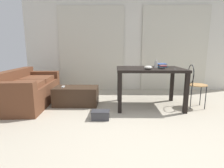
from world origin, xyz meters
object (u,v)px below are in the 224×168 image
at_px(couch, 28,90).
at_px(wire_chair, 194,81).
at_px(bowl, 148,68).
at_px(scissors, 176,69).
at_px(shoebox, 100,115).
at_px(tv_remote_on_table, 161,68).
at_px(coffee_table, 76,96).
at_px(bottle_near, 156,64).
at_px(tv_remote_primary, 63,87).
at_px(book_stack, 161,65).
at_px(craft_table, 149,73).

relative_size(couch, wire_chair, 2.07).
xyz_separation_m(wire_chair, bowl, (-0.98, -0.26, 0.29)).
bearing_deg(scissors, wire_chair, 20.92).
relative_size(wire_chair, shoebox, 2.87).
bearing_deg(tv_remote_on_table, scissors, -28.52).
distance_m(coffee_table, bottle_near, 1.77).
bearing_deg(wire_chair, tv_remote_primary, 178.88).
bearing_deg(bottle_near, shoebox, -145.24).
distance_m(wire_chair, book_stack, 0.72).
distance_m(coffee_table, bowl, 1.60).
relative_size(wire_chair, scissors, 10.01).
xyz_separation_m(couch, shoebox, (1.61, -0.81, -0.23)).
height_order(craft_table, wire_chair, wire_chair).
bearing_deg(shoebox, coffee_table, 126.13).
bearing_deg(wire_chair, bowl, -165.31).
height_order(bottle_near, scissors, bottle_near).
relative_size(book_stack, tv_remote_on_table, 1.87).
bearing_deg(bottle_near, scissors, -30.50).
xyz_separation_m(craft_table, shoebox, (-0.93, -0.73, -0.62)).
relative_size(coffee_table, tv_remote_on_table, 5.77).
height_order(craft_table, tv_remote_primary, craft_table).
bearing_deg(coffee_table, book_stack, 5.74).
relative_size(tv_remote_on_table, shoebox, 0.52).
relative_size(wire_chair, bowl, 5.71).
bearing_deg(bowl, wire_chair, 14.69).
height_order(tv_remote_on_table, scissors, tv_remote_on_table).
relative_size(scissors, shoebox, 0.29).
height_order(coffee_table, bowl, bowl).
distance_m(couch, book_stack, 2.88).
distance_m(tv_remote_on_table, shoebox, 1.46).
height_order(couch, craft_table, craft_table).
bearing_deg(wire_chair, shoebox, -159.02).
distance_m(tv_remote_on_table, scissors, 0.28).
height_order(bottle_near, bowl, bottle_near).
bearing_deg(scissors, bowl, -170.44).
height_order(craft_table, bottle_near, bottle_near).
xyz_separation_m(bottle_near, tv_remote_on_table, (0.06, -0.17, -0.06)).
bearing_deg(bottle_near, couch, 178.44).
distance_m(scissors, shoebox, 1.66).
bearing_deg(scissors, bottle_near, 149.50).
distance_m(couch, wire_chair, 3.45).
xyz_separation_m(wire_chair, book_stack, (-0.60, 0.27, 0.29)).
xyz_separation_m(bowl, shoebox, (-0.85, -0.44, -0.76)).
bearing_deg(bowl, bottle_near, 54.25).
bearing_deg(couch, book_stack, 3.30).
relative_size(bowl, tv_remote_on_table, 0.97).
relative_size(wire_chair, tv_remote_primary, 6.09).
bearing_deg(bottle_near, craft_table, -176.66).
distance_m(couch, tv_remote_primary, 0.78).
height_order(couch, scissors, scissors).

